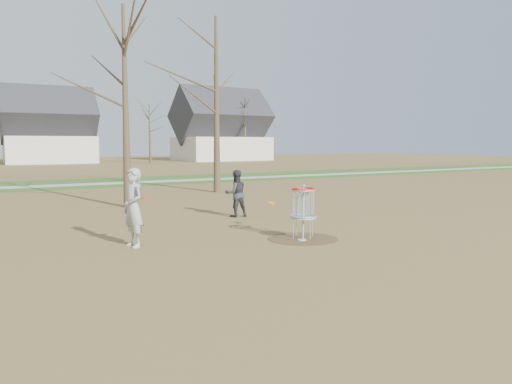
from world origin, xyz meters
TOP-DOWN VIEW (x-y plane):
  - ground at (0.00, 0.00)m, footprint 160.00×160.00m
  - green_band at (0.00, 21.00)m, footprint 160.00×8.00m
  - footpath at (0.00, 20.00)m, footprint 160.00×1.50m
  - dirt_circle at (0.00, 0.00)m, footprint 1.80×1.80m
  - player_standing at (-3.99, 1.25)m, footprint 0.56×0.75m
  - player_throwing at (0.37, 4.27)m, footprint 0.83×0.69m
  - disc_grounded at (-0.16, -0.17)m, footprint 0.22×0.22m
  - discs_in_play at (-1.75, 1.33)m, footprint 4.11×0.93m
  - disc_golf_basket at (0.00, 0.00)m, footprint 0.64×0.64m
  - bare_trees at (1.78, 35.79)m, footprint 52.62×44.98m
  - houses_row at (4.32, 52.56)m, footprint 56.51×10.01m

SIDE VIEW (x-z plane):
  - ground at x=0.00m, z-range 0.00..0.00m
  - green_band at x=0.00m, z-range 0.00..0.01m
  - dirt_circle at x=0.00m, z-range 0.00..0.01m
  - footpath at x=0.00m, z-range 0.01..0.02m
  - disc_grounded at x=-0.16m, z-range 0.01..0.03m
  - player_throwing at x=0.37m, z-range 0.00..1.55m
  - disc_golf_basket at x=0.00m, z-range 0.24..1.59m
  - player_standing at x=-3.99m, z-range 0.00..1.86m
  - discs_in_play at x=-1.75m, z-range 0.71..1.19m
  - houses_row at x=4.32m, z-range -0.11..7.15m
  - bare_trees at x=1.78m, z-range 0.85..9.85m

